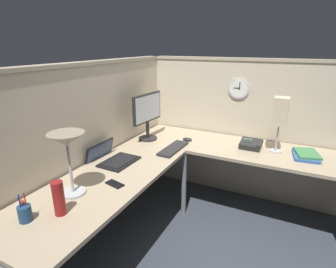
# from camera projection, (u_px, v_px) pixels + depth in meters

# --- Properties ---
(ground_plane) EXTENTS (6.80, 6.80, 0.00)m
(ground_plane) POSITION_uv_depth(u_px,v_px,m) (192.00, 225.00, 2.67)
(ground_plane) COLOR #383D47
(cubicle_wall_back) EXTENTS (2.57, 0.12, 1.58)m
(cubicle_wall_back) POSITION_uv_depth(u_px,v_px,m) (92.00, 150.00, 2.47)
(cubicle_wall_back) COLOR beige
(cubicle_wall_back) RESTS_ON ground
(cubicle_wall_right) EXTENTS (0.12, 2.37, 1.58)m
(cubicle_wall_right) POSITION_uv_depth(u_px,v_px,m) (243.00, 130.00, 3.05)
(cubicle_wall_right) COLOR beige
(cubicle_wall_right) RESTS_ON ground
(desk) EXTENTS (2.35, 2.15, 0.73)m
(desk) POSITION_uv_depth(u_px,v_px,m) (193.00, 176.00, 2.33)
(desk) COLOR tan
(desk) RESTS_ON ground
(monitor) EXTENTS (0.46, 0.20, 0.50)m
(monitor) POSITION_uv_depth(u_px,v_px,m) (147.00, 113.00, 2.84)
(monitor) COLOR #232326
(monitor) RESTS_ON desk
(laptop) EXTENTS (0.35, 0.39, 0.22)m
(laptop) POSITION_uv_depth(u_px,v_px,m) (111.00, 158.00, 2.39)
(laptop) COLOR black
(laptop) RESTS_ON desk
(keyboard) EXTENTS (0.43, 0.15, 0.02)m
(keyboard) POSITION_uv_depth(u_px,v_px,m) (173.00, 149.00, 2.64)
(keyboard) COLOR #232326
(keyboard) RESTS_ON desk
(computer_mouse) EXTENTS (0.06, 0.10, 0.03)m
(computer_mouse) POSITION_uv_depth(u_px,v_px,m) (187.00, 139.00, 2.87)
(computer_mouse) COLOR #232326
(computer_mouse) RESTS_ON desk
(desk_lamp_dome) EXTENTS (0.24, 0.24, 0.44)m
(desk_lamp_dome) POSITION_uv_depth(u_px,v_px,m) (67.00, 145.00, 1.75)
(desk_lamp_dome) COLOR #B7BABF
(desk_lamp_dome) RESTS_ON desk
(pen_cup) EXTENTS (0.08, 0.08, 0.18)m
(pen_cup) POSITION_uv_depth(u_px,v_px,m) (25.00, 213.00, 1.56)
(pen_cup) COLOR navy
(pen_cup) RESTS_ON desk
(cell_phone) EXTENTS (0.10, 0.15, 0.01)m
(cell_phone) POSITION_uv_depth(u_px,v_px,m) (115.00, 184.00, 1.98)
(cell_phone) COLOR black
(cell_phone) RESTS_ON desk
(thermos_flask) EXTENTS (0.07, 0.07, 0.22)m
(thermos_flask) POSITION_uv_depth(u_px,v_px,m) (59.00, 198.00, 1.61)
(thermos_flask) COLOR maroon
(thermos_flask) RESTS_ON desk
(office_phone) EXTENTS (0.19, 0.21, 0.11)m
(office_phone) POSITION_uv_depth(u_px,v_px,m) (251.00, 145.00, 2.66)
(office_phone) COLOR #232326
(office_phone) RESTS_ON desk
(book_stack) EXTENTS (0.32, 0.26, 0.04)m
(book_stack) POSITION_uv_depth(u_px,v_px,m) (306.00, 155.00, 2.46)
(book_stack) COLOR #335999
(book_stack) RESTS_ON desk
(desk_lamp_paper) EXTENTS (0.13, 0.13, 0.53)m
(desk_lamp_paper) POSITION_uv_depth(u_px,v_px,m) (281.00, 113.00, 2.47)
(desk_lamp_paper) COLOR #B7BABF
(desk_lamp_paper) RESTS_ON desk
(wall_clock) EXTENTS (0.04, 0.22, 0.22)m
(wall_clock) POSITION_uv_depth(u_px,v_px,m) (239.00, 89.00, 2.89)
(wall_clock) COLOR #B7BABF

